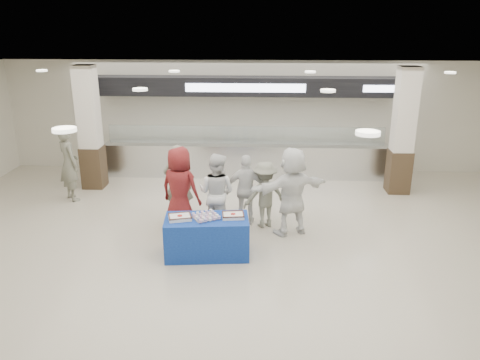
# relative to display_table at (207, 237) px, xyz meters

# --- Properties ---
(ground) EXTENTS (14.00, 14.00, 0.00)m
(ground) POSITION_rel_display_table_xyz_m (0.53, -0.44, -0.38)
(ground) COLOR beige
(ground) RESTS_ON ground
(serving_line) EXTENTS (8.70, 0.85, 2.80)m
(serving_line) POSITION_rel_display_table_xyz_m (0.54, 4.95, 0.78)
(serving_line) COLOR silver
(serving_line) RESTS_ON ground
(column_left) EXTENTS (0.55, 0.55, 3.20)m
(column_left) POSITION_rel_display_table_xyz_m (-3.47, 3.76, 1.15)
(column_left) COLOR #342618
(column_left) RESTS_ON ground
(column_right) EXTENTS (0.55, 0.55, 3.20)m
(column_right) POSITION_rel_display_table_xyz_m (4.53, 3.76, 1.15)
(column_right) COLOR #342618
(column_right) RESTS_ON ground
(display_table) EXTENTS (1.62, 0.93, 0.75)m
(display_table) POSITION_rel_display_table_xyz_m (0.00, 0.00, 0.00)
(display_table) COLOR #163C9A
(display_table) RESTS_ON ground
(sheet_cake_left) EXTENTS (0.48, 0.42, 0.09)m
(sheet_cake_left) POSITION_rel_display_table_xyz_m (-0.49, -0.06, 0.42)
(sheet_cake_left) COLOR white
(sheet_cake_left) RESTS_ON display_table
(sheet_cake_right) EXTENTS (0.44, 0.36, 0.09)m
(sheet_cake_right) POSITION_rel_display_table_xyz_m (0.49, 0.07, 0.42)
(sheet_cake_right) COLOR white
(sheet_cake_right) RESTS_ON display_table
(cupcake_tray) EXTENTS (0.56, 0.52, 0.07)m
(cupcake_tray) POSITION_rel_display_table_xyz_m (-0.01, 0.01, 0.41)
(cupcake_tray) COLOR #A4A4A9
(cupcake_tray) RESTS_ON display_table
(civilian_maroon) EXTENTS (1.03, 0.85, 1.80)m
(civilian_maroon) POSITION_rel_display_table_xyz_m (-0.69, 1.15, 0.53)
(civilian_maroon) COLOR maroon
(civilian_maroon) RESTS_ON ground
(soldier_a) EXTENTS (0.65, 0.43, 1.75)m
(soldier_a) POSITION_rel_display_table_xyz_m (-0.79, 1.54, 0.50)
(soldier_a) COLOR slate
(soldier_a) RESTS_ON ground
(chef_tall) EXTENTS (1.00, 0.89, 1.69)m
(chef_tall) POSITION_rel_display_table_xyz_m (0.08, 1.12, 0.47)
(chef_tall) COLOR white
(chef_tall) RESTS_ON ground
(chef_short) EXTENTS (0.93, 0.43, 1.55)m
(chef_short) POSITION_rel_display_table_xyz_m (0.69, 1.52, 0.40)
(chef_short) COLOR white
(chef_short) RESTS_ON ground
(soldier_b) EXTENTS (1.07, 0.86, 1.44)m
(soldier_b) POSITION_rel_display_table_xyz_m (1.08, 1.39, 0.35)
(soldier_b) COLOR slate
(soldier_b) RESTS_ON ground
(civilian_white) EXTENTS (1.79, 1.20, 1.85)m
(civilian_white) POSITION_rel_display_table_xyz_m (1.63, 1.06, 0.55)
(civilian_white) COLOR white
(civilian_white) RESTS_ON ground
(soldier_bg) EXTENTS (0.79, 0.79, 1.85)m
(soldier_bg) POSITION_rel_display_table_xyz_m (-3.70, 2.78, 0.55)
(soldier_bg) COLOR slate
(soldier_bg) RESTS_ON ground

